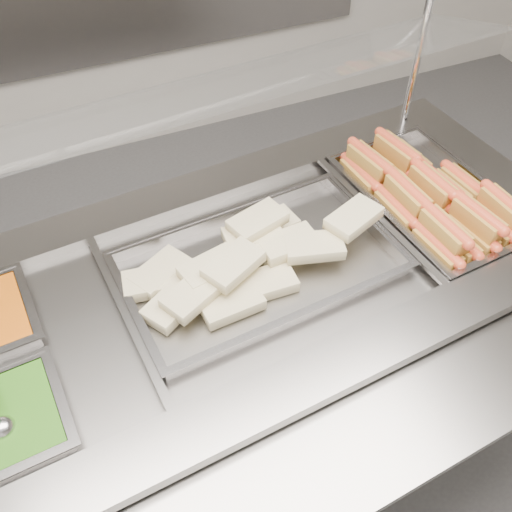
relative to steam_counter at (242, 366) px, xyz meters
name	(u,v)px	position (x,y,z in m)	size (l,w,h in m)	color
ground	(309,501)	(0.12, -0.35, -0.50)	(6.00, 6.00, 0.00)	#505052
steam_counter	(242,366)	(0.00, 0.00, 0.00)	(2.15, 1.08, 1.00)	slate
tray_rail	(352,447)	(0.04, -0.56, 0.44)	(2.01, 0.56, 0.06)	gray
sneeze_guard	(192,101)	(-0.02, 0.24, 0.90)	(1.85, 0.46, 0.49)	silver
pan_hotdogs	(428,204)	(0.69, 0.05, 0.45)	(0.42, 0.64, 0.11)	gray
pan_wraps	(259,268)	(0.07, 0.01, 0.47)	(0.79, 0.50, 0.08)	gray
hotdogs_in_buns	(431,197)	(0.67, 0.04, 0.51)	(0.38, 0.59, 0.13)	#8E5C1D
tortilla_wraps	(242,260)	(0.02, 0.01, 0.52)	(0.78, 0.35, 0.11)	tan
serving_spoon	(0,421)	(-0.67, -0.22, 0.51)	(0.06, 0.20, 0.16)	#AEAFB3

